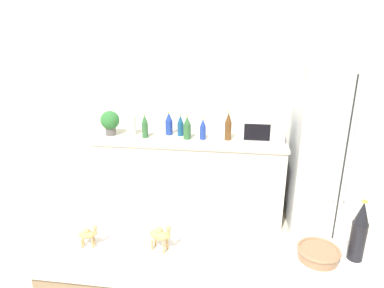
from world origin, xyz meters
TOP-DOWN VIEW (x-y plane):
  - wall_back at (0.00, 2.73)m, footprint 8.00×0.06m
  - back_counter at (-0.38, 2.40)m, footprint 2.10×0.63m
  - refrigerator at (1.15, 2.34)m, footprint 0.84×0.71m
  - potted_plant at (-1.28, 2.37)m, footprint 0.21×0.21m
  - paper_towel_roll at (-1.05, 2.41)m, footprint 0.11×0.11m
  - microwave at (0.38, 2.42)m, footprint 0.48×0.37m
  - back_bottle_0 at (-0.50, 2.46)m, footprint 0.07×0.07m
  - back_bottle_1 at (0.04, 2.38)m, footprint 0.07×0.07m
  - back_bottle_2 at (-0.63, 2.48)m, footprint 0.08×0.08m
  - back_bottle_3 at (-0.87, 2.33)m, footprint 0.07×0.07m
  - back_bottle_4 at (-0.23, 2.36)m, footprint 0.07×0.07m
  - back_bottle_5 at (-0.40, 2.35)m, footprint 0.08×0.08m
  - wine_bottle at (0.76, 0.41)m, footprint 0.08×0.08m
  - fruit_bowl at (0.58, 0.38)m, footprint 0.22×0.22m
  - camel_figurine at (-0.24, 0.34)m, footprint 0.13×0.09m
  - camel_figurine_second at (-0.63, 0.32)m, footprint 0.11×0.06m

SIDE VIEW (x-z plane):
  - back_counter at x=-0.38m, z-range 0.00..0.93m
  - refrigerator at x=1.15m, z-range 0.00..1.74m
  - fruit_bowl at x=0.58m, z-range 0.97..1.03m
  - back_bottle_4 at x=-0.23m, z-range 0.92..1.16m
  - paper_towel_roll at x=-1.05m, z-range 0.93..1.15m
  - back_bottle_0 at x=-0.50m, z-range 0.92..1.16m
  - camel_figurine_second at x=-0.63m, z-range 0.98..1.11m
  - back_bottle_5 at x=-0.40m, z-range 0.92..1.18m
  - back_bottle_2 at x=-0.63m, z-range 0.92..1.18m
  - back_bottle_3 at x=-0.87m, z-range 0.92..1.19m
  - camel_figurine at x=-0.24m, z-range 0.98..1.15m
  - microwave at x=0.38m, z-range 0.93..1.21m
  - back_bottle_1 at x=0.04m, z-range 0.92..1.24m
  - potted_plant at x=-1.28m, z-range 0.95..1.22m
  - wine_bottle at x=0.76m, z-range 0.96..1.30m
  - wall_back at x=0.00m, z-range 0.00..2.55m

